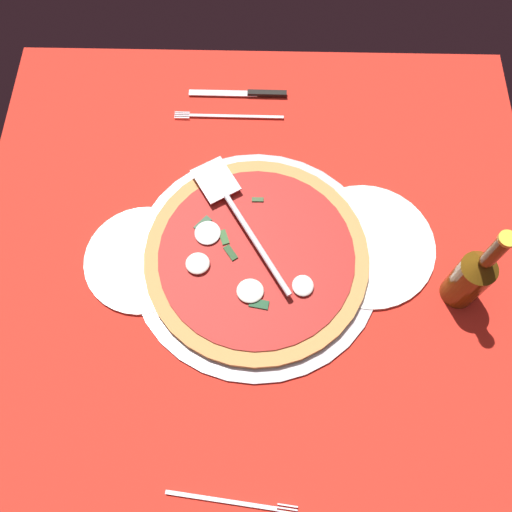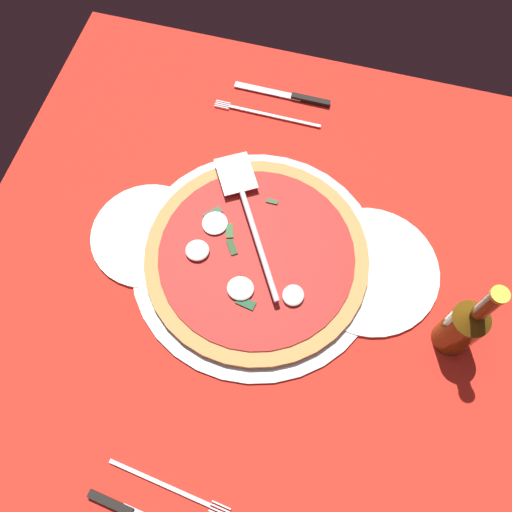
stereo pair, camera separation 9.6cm
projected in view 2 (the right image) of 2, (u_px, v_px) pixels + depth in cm
name	position (u px, v px, depth cm)	size (l,w,h in cm)	color
ground_plane	(253.00, 272.00, 97.03)	(101.11, 101.11, 0.80)	red
checker_pattern	(253.00, 271.00, 96.62)	(101.11, 101.11, 0.10)	white
pizza_pan	(256.00, 259.00, 97.05)	(43.77, 43.77, 0.81)	#B6AFB7
dinner_plate_left	(149.00, 235.00, 98.90)	(20.57, 20.57, 1.00)	white
dinner_plate_right	(369.00, 270.00, 96.08)	(24.35, 24.35, 1.00)	white
pizza	(255.00, 257.00, 95.93)	(39.14, 39.14, 2.73)	#C98647
pizza_server	(249.00, 214.00, 96.84)	(18.55, 27.45, 1.00)	silver
place_setting_near	(151.00, 501.00, 81.11)	(21.38, 13.41, 1.40)	white
place_setting_far	(279.00, 106.00, 111.00)	(22.53, 12.78, 1.40)	white
beer_bottle	(464.00, 325.00, 84.49)	(5.91, 5.91, 21.58)	#593A0D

